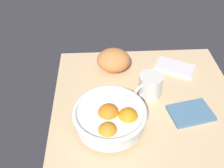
% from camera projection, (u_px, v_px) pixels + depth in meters
% --- Properties ---
extents(ground_plane, '(0.66, 0.61, 0.03)m').
position_uv_depth(ground_plane, '(145.00, 101.00, 0.94)').
color(ground_plane, '#D5B485').
extents(fruit_bowl, '(0.23, 0.23, 0.09)m').
position_uv_depth(fruit_bowl, '(111.00, 117.00, 0.80)').
color(fruit_bowl, white).
rests_on(fruit_bowl, ground).
extents(bread_loaf, '(0.15, 0.15, 0.09)m').
position_uv_depth(bread_loaf, '(114.00, 60.00, 1.04)').
color(bread_loaf, '#C97C42').
rests_on(bread_loaf, ground).
extents(napkin_folded, '(0.18, 0.15, 0.01)m').
position_uv_depth(napkin_folded, '(175.00, 67.00, 1.06)').
color(napkin_folded, silver).
rests_on(napkin_folded, ground).
extents(napkin_spare, '(0.16, 0.12, 0.01)m').
position_uv_depth(napkin_spare, '(191.00, 113.00, 0.87)').
color(napkin_spare, teal).
rests_on(napkin_spare, ground).
extents(mug, '(0.11, 0.10, 0.09)m').
position_uv_depth(mug, '(150.00, 86.00, 0.92)').
color(mug, silver).
rests_on(mug, ground).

